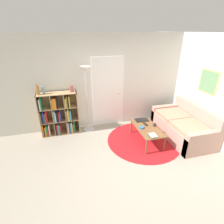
# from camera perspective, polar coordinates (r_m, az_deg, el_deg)

# --- Properties ---
(ground_plane) EXTENTS (14.00, 14.00, 0.00)m
(ground_plane) POSITION_cam_1_polar(r_m,az_deg,el_deg) (3.80, 8.42, -19.08)
(ground_plane) COLOR gray
(wall_back) EXTENTS (7.31, 0.11, 2.60)m
(wall_back) POSITION_cam_1_polar(r_m,az_deg,el_deg) (5.04, -0.63, 9.55)
(wall_back) COLOR silver
(wall_back) RESTS_ON ground_plane
(wall_right) EXTENTS (0.08, 5.21, 2.60)m
(wall_right) POSITION_cam_1_polar(r_m,az_deg,el_deg) (5.10, 27.66, 7.06)
(wall_right) COLOR silver
(wall_right) RESTS_ON ground_plane
(rug) EXTENTS (1.90, 1.90, 0.01)m
(rug) POSITION_cam_1_polar(r_m,az_deg,el_deg) (4.74, 10.23, -9.04)
(rug) COLOR #B2191E
(rug) RESTS_ON ground_plane
(bookshelf) EXTENTS (1.01, 0.34, 1.18)m
(bookshelf) POSITION_cam_1_polar(r_m,az_deg,el_deg) (4.95, -17.15, -0.98)
(bookshelf) COLOR tan
(bookshelf) RESTS_ON ground_plane
(floor_lamp) EXTENTS (0.31, 0.31, 1.83)m
(floor_lamp) POSITION_cam_1_polar(r_m,az_deg,el_deg) (4.65, -8.50, 9.34)
(floor_lamp) COLOR #B7B7BC
(floor_lamp) RESTS_ON ground_plane
(couch) EXTENTS (0.94, 1.74, 0.85)m
(couch) POSITION_cam_1_polar(r_m,az_deg,el_deg) (5.10, 22.48, -4.31)
(couch) COLOR tan
(couch) RESTS_ON ground_plane
(coffee_table) EXTENTS (0.54, 1.07, 0.41)m
(coffee_table) POSITION_cam_1_polar(r_m,az_deg,el_deg) (4.54, 11.37, -5.34)
(coffee_table) COLOR brown
(coffee_table) RESTS_ON ground_plane
(laptop) EXTENTS (0.36, 0.23, 0.02)m
(laptop) POSITION_cam_1_polar(r_m,az_deg,el_deg) (4.83, 9.68, -2.56)
(laptop) COLOR black
(laptop) RESTS_ON coffee_table
(bowl) EXTENTS (0.12, 0.12, 0.04)m
(bowl) POSITION_cam_1_polar(r_m,az_deg,el_deg) (4.44, 9.64, -4.99)
(bowl) COLOR teal
(bowl) RESTS_ON coffee_table
(book_stack_on_table) EXTENTS (0.16, 0.19, 0.04)m
(book_stack_on_table) POSITION_cam_1_polar(r_m,az_deg,el_deg) (4.18, 13.18, -7.47)
(book_stack_on_table) COLOR black
(book_stack_on_table) RESTS_ON coffee_table
(cup) EXTENTS (0.07, 0.07, 0.07)m
(cup) POSITION_cam_1_polar(r_m,az_deg,el_deg) (4.60, 13.75, -4.06)
(cup) COLOR #28282D
(cup) RESTS_ON coffee_table
(remote) EXTENTS (0.07, 0.18, 0.02)m
(remote) POSITION_cam_1_polar(r_m,az_deg,el_deg) (4.63, 10.84, -3.93)
(remote) COLOR black
(remote) RESTS_ON coffee_table
(bottle_left) EXTENTS (0.07, 0.07, 0.28)m
(bottle_left) POSITION_cam_1_polar(r_m,az_deg,el_deg) (4.71, -23.08, 6.57)
(bottle_left) COLOR olive
(bottle_left) RESTS_ON bookshelf
(bottle_middle) EXTENTS (0.07, 0.07, 0.24)m
(bottle_middle) POSITION_cam_1_polar(r_m,az_deg,el_deg) (4.73, -21.44, 6.68)
(bottle_middle) COLOR #6B93A3
(bottle_middle) RESTS_ON bookshelf
(vase_on_shelf) EXTENTS (0.10, 0.10, 0.16)m
(vase_on_shelf) POSITION_cam_1_polar(r_m,az_deg,el_deg) (4.69, -13.10, 7.43)
(vase_on_shelf) COLOR #934C47
(vase_on_shelf) RESTS_ON bookshelf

